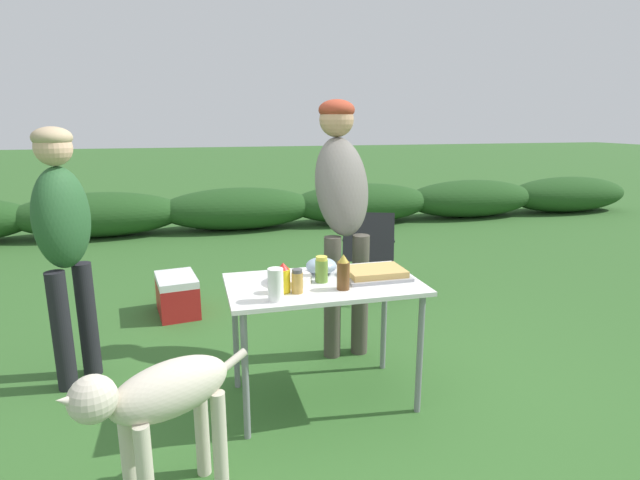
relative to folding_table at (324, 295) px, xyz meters
The scene contains 16 objects.
ground_plane 0.66m from the folding_table, ahead, with size 60.00×60.00×0.00m, color #336028.
shrub_hedge 5.04m from the folding_table, 90.00° to the left, with size 14.40×0.90×0.64m.
folding_table is the anchor object (origin of this frame).
food_tray 0.33m from the folding_table, ahead, with size 0.38×0.28×0.06m.
plate_stack 0.22m from the folding_table, 165.50° to the left, with size 0.25×0.25×0.04m, color white.
mixing_bowl 0.21m from the folding_table, 79.82° to the left, with size 0.19×0.19×0.10m, color #99B2CC.
paper_cup_stack 0.42m from the folding_table, 144.31° to the right, with size 0.08×0.08×0.17m, color white.
relish_jar 0.15m from the folding_table, 128.69° to the left, with size 0.07×0.07×0.15m.
mustard_bottle 0.32m from the folding_table, 156.77° to the right, with size 0.08×0.08×0.16m.
spice_jar 0.27m from the folding_table, 143.21° to the right, with size 0.06×0.06×0.13m.
beer_bottle 0.23m from the folding_table, 63.39° to the right, with size 0.07×0.07×0.20m.
standing_person_in_red_jacket 0.87m from the folding_table, 65.13° to the left, with size 0.38×0.52×1.79m.
standing_person_with_beanie 1.62m from the folding_table, 157.57° to the left, with size 0.43×0.45×1.61m.
dog 1.11m from the folding_table, 142.84° to the right, with size 0.76×0.50×0.72m.
camp_chair_green_behind_table 1.90m from the folding_table, 61.94° to the left, with size 0.64×0.72×0.83m.
cooler_box 1.93m from the folding_table, 117.87° to the left, with size 0.39×0.52×0.34m.
Camera 1 is at (-0.71, -2.62, 1.64)m, focal length 28.00 mm.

